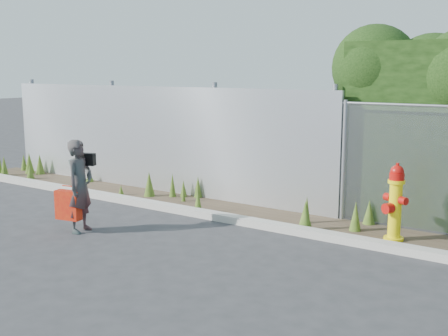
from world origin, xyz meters
The scene contains 8 objects.
ground centered at (0.00, 0.00, 0.00)m, with size 80.00×80.00×0.00m, color #323134.
curb centered at (0.00, 1.80, 0.06)m, with size 16.00×0.22×0.12m, color #ADA89C.
weed_strip centered at (-1.33, 2.46, 0.13)m, with size 16.00×1.26×0.52m.
corrugated_fence centered at (-3.25, 3.01, 1.10)m, with size 8.50×0.21×2.30m.
fire_hydrant centered at (2.17, 2.29, 0.58)m, with size 0.40×0.36×1.19m.
woman centered at (-2.09, 0.00, 0.73)m, with size 0.54×0.35×1.47m, color #0D5650.
red_tote_bag centered at (-2.21, -0.14, 0.44)m, with size 0.42×0.15×0.55m.
black_shoulder_bag centered at (-2.11, 0.20, 1.14)m, with size 0.26×0.11×0.19m.
Camera 1 is at (4.66, -5.83, 2.54)m, focal length 45.00 mm.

